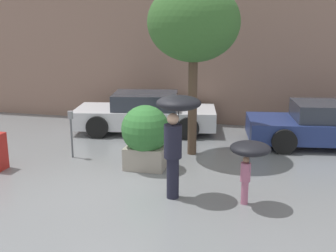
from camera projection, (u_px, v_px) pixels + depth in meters
name	position (u px, v px, depth m)	size (l,w,h in m)	color
ground_plane	(107.00, 188.00, 9.11)	(40.00, 40.00, 0.00)	slate
building_facade	(173.00, 36.00, 14.52)	(18.00, 0.30, 6.00)	#8C6B5B
planter_box	(145.00, 135.00, 10.14)	(1.16, 1.16, 1.57)	#9E9384
person_adult	(176.00, 123.00, 8.31)	(0.89, 0.89, 2.09)	#1E1E2D
person_child	(250.00, 153.00, 8.01)	(0.78, 0.78, 1.29)	#B76684
parked_car_near	(146.00, 113.00, 13.67)	(4.74, 2.61, 1.26)	silver
parked_car_far	(330.00, 126.00, 12.07)	(4.84, 2.51, 1.26)	navy
street_tree	(194.00, 23.00, 10.62)	(2.36, 2.36, 4.48)	brown
parking_meter	(71.00, 124.00, 10.94)	(0.14, 0.14, 1.25)	#595B60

